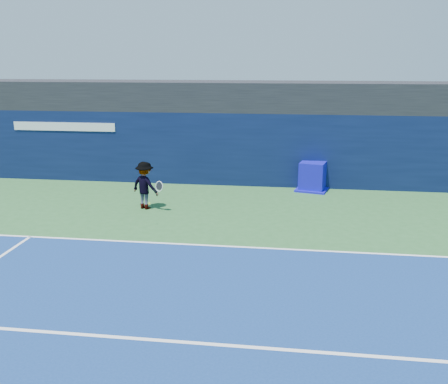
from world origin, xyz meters
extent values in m
plane|color=#2A5F2D|center=(0.00, 0.00, 0.00)|extent=(80.00, 80.00, 0.00)
cube|color=white|center=(0.00, 3.00, 0.01)|extent=(24.00, 0.10, 0.01)
cube|color=white|center=(0.00, -2.00, 0.01)|extent=(24.00, 0.10, 0.01)
cube|color=black|center=(0.00, 11.50, 3.60)|extent=(36.00, 3.00, 1.20)
cube|color=#0A1437|center=(0.00, 10.50, 1.50)|extent=(36.00, 1.00, 3.00)
cube|color=white|center=(-7.00, 9.99, 2.35)|extent=(4.50, 0.04, 0.35)
cube|color=#0F0CA9|center=(3.49, 9.73, 0.58)|extent=(1.16, 1.16, 1.15)
cube|color=#140DB9|center=(3.49, 9.73, 0.04)|extent=(1.45, 1.45, 0.08)
imported|color=white|center=(-2.43, 6.33, 0.84)|extent=(1.25, 1.02, 1.68)
cylinder|color=black|center=(-1.98, 6.08, 0.65)|extent=(0.08, 0.15, 0.26)
torus|color=white|center=(-1.84, 6.03, 0.90)|extent=(0.31, 0.17, 0.30)
cylinder|color=black|center=(-1.84, 6.03, 0.90)|extent=(0.26, 0.13, 0.25)
sphere|color=#C0D317|center=(-1.76, 4.52, 0.72)|extent=(0.06, 0.06, 0.06)
camera|label=1|loc=(2.57, -10.06, 5.08)|focal=40.00mm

